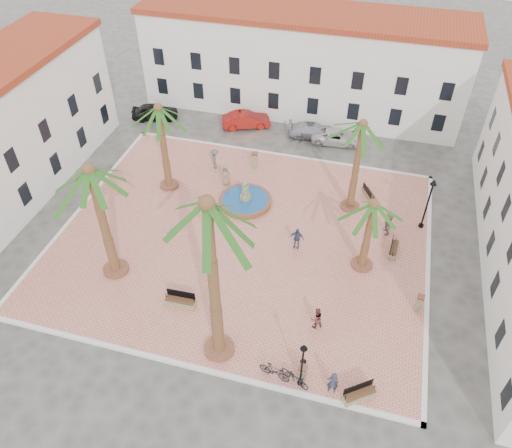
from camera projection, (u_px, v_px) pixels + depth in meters
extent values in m
plane|color=#56544F|center=(243.00, 238.00, 36.17)|extent=(120.00, 120.00, 0.00)
cube|color=#E2816F|center=(243.00, 237.00, 36.12)|extent=(26.00, 22.00, 0.15)
cube|color=silver|center=(278.00, 155.00, 44.00)|extent=(26.30, 0.30, 0.16)
cube|color=silver|center=(187.00, 366.00, 28.24)|extent=(26.30, 0.30, 0.16)
cube|color=silver|center=(428.00, 273.00, 33.54)|extent=(0.30, 22.30, 0.16)
cube|color=silver|center=(82.00, 206.00, 38.70)|extent=(0.30, 22.30, 0.16)
cube|color=white|center=(302.00, 64.00, 47.49)|extent=(30.00, 7.00, 9.00)
cube|color=#9E351B|center=(305.00, 13.00, 44.31)|extent=(30.40, 7.40, 0.50)
cube|color=black|center=(163.00, 86.00, 49.14)|extent=(1.00, 0.12, 1.60)
cube|color=black|center=(199.00, 91.00, 48.39)|extent=(1.00, 0.12, 1.60)
cube|color=black|center=(235.00, 96.00, 47.65)|extent=(1.00, 0.12, 1.60)
cube|color=black|center=(273.00, 101.00, 46.91)|extent=(1.00, 0.12, 1.60)
cube|color=black|center=(313.00, 106.00, 46.16)|extent=(1.00, 0.12, 1.60)
cube|color=black|center=(353.00, 111.00, 45.42)|extent=(1.00, 0.12, 1.60)
cube|color=black|center=(395.00, 117.00, 44.67)|extent=(1.00, 0.12, 1.60)
cube|color=black|center=(438.00, 123.00, 43.93)|extent=(1.00, 0.12, 1.60)
cube|color=black|center=(159.00, 57.00, 47.13)|extent=(1.00, 0.12, 1.60)
cube|color=black|center=(196.00, 61.00, 46.39)|extent=(1.00, 0.12, 1.60)
cube|color=black|center=(234.00, 66.00, 45.64)|extent=(1.00, 0.12, 1.60)
cube|color=black|center=(274.00, 71.00, 44.90)|extent=(1.00, 0.12, 1.60)
cube|color=black|center=(315.00, 76.00, 44.15)|extent=(1.00, 0.12, 1.60)
cube|color=black|center=(358.00, 81.00, 43.41)|extent=(1.00, 0.12, 1.60)
cube|color=black|center=(402.00, 86.00, 42.67)|extent=(1.00, 0.12, 1.60)
cube|color=black|center=(447.00, 91.00, 41.92)|extent=(1.00, 0.12, 1.60)
cube|color=black|center=(507.00, 395.00, 24.63)|extent=(0.12, 1.00, 1.60)
cube|color=black|center=(501.00, 334.00, 27.29)|extent=(0.12, 1.00, 1.60)
cube|color=black|center=(496.00, 285.00, 29.95)|extent=(0.12, 1.00, 1.60)
cube|color=black|center=(491.00, 243.00, 32.61)|extent=(0.12, 1.00, 1.60)
cube|color=black|center=(488.00, 208.00, 35.27)|extent=(0.12, 1.00, 1.60)
cube|color=black|center=(484.00, 178.00, 37.93)|extent=(0.12, 1.00, 1.60)
cube|color=black|center=(482.00, 151.00, 40.59)|extent=(0.12, 1.00, 1.60)
cube|color=black|center=(507.00, 208.00, 30.60)|extent=(0.12, 1.00, 1.60)
cube|color=black|center=(502.00, 174.00, 33.26)|extent=(0.12, 1.00, 1.60)
cube|color=black|center=(497.00, 144.00, 35.92)|extent=(0.12, 1.00, 1.60)
cube|color=black|center=(493.00, 119.00, 38.58)|extent=(0.12, 1.00, 1.60)
cube|color=black|center=(25.00, 194.00, 36.45)|extent=(0.12, 1.00, 1.60)
cube|color=black|center=(55.00, 164.00, 39.31)|extent=(0.12, 1.00, 1.60)
cube|color=black|center=(81.00, 137.00, 42.18)|extent=(0.12, 1.00, 1.60)
cube|color=black|center=(104.00, 114.00, 45.04)|extent=(0.12, 1.00, 1.60)
cube|color=black|center=(11.00, 160.00, 34.44)|extent=(0.12, 1.00, 1.60)
cube|color=black|center=(44.00, 131.00, 37.31)|extent=(0.12, 1.00, 1.60)
cube|color=black|center=(73.00, 105.00, 40.17)|extent=(0.12, 1.00, 1.60)
cube|color=black|center=(97.00, 83.00, 43.03)|extent=(0.12, 1.00, 1.60)
cylinder|color=brown|center=(245.00, 201.00, 38.79)|extent=(4.06, 4.06, 0.39)
cylinder|color=#194C8C|center=(245.00, 199.00, 38.67)|extent=(3.58, 3.58, 0.06)
cylinder|color=#868556|center=(245.00, 199.00, 38.66)|extent=(0.87, 0.87, 0.77)
cylinder|color=#868556|center=(245.00, 191.00, 38.14)|extent=(0.58, 0.58, 1.16)
sphere|color=#868556|center=(245.00, 184.00, 37.65)|extent=(0.43, 0.43, 0.43)
cylinder|color=brown|center=(169.00, 185.00, 40.45)|extent=(1.49, 1.49, 0.22)
cylinder|color=brown|center=(164.00, 148.00, 38.07)|extent=(0.48, 0.48, 6.89)
sphere|color=brown|center=(158.00, 107.00, 35.76)|extent=(0.65, 0.65, 0.65)
cylinder|color=brown|center=(116.00, 269.00, 33.52)|extent=(1.71, 1.71, 0.26)
cylinder|color=brown|center=(103.00, 223.00, 30.73)|extent=(0.55, 0.55, 8.09)
sphere|color=brown|center=(89.00, 169.00, 28.02)|extent=(0.75, 0.75, 0.75)
cylinder|color=brown|center=(219.00, 348.00, 28.88)|extent=(1.77, 1.77, 0.27)
cylinder|color=brown|center=(214.00, 285.00, 25.18)|extent=(0.58, 0.58, 10.78)
sphere|color=brown|center=(207.00, 203.00, 21.58)|extent=(0.78, 0.78, 0.78)
cylinder|color=brown|center=(362.00, 264.00, 33.87)|extent=(1.44, 1.44, 0.22)
cylinder|color=brown|center=(368.00, 235.00, 32.06)|extent=(0.47, 0.47, 5.20)
sphere|color=brown|center=(374.00, 204.00, 30.32)|extent=(0.63, 0.63, 0.63)
cylinder|color=brown|center=(350.00, 206.00, 38.45)|extent=(1.46, 1.46, 0.22)
cylinder|color=brown|center=(356.00, 167.00, 35.99)|extent=(0.47, 0.47, 7.15)
sphere|color=brown|center=(363.00, 123.00, 33.60)|extent=(0.64, 0.64, 0.64)
cube|color=#868556|center=(181.00, 302.00, 31.27)|extent=(1.98, 0.67, 0.44)
cube|color=#56351E|center=(180.00, 300.00, 31.10)|extent=(1.87, 0.61, 0.07)
cube|color=black|center=(181.00, 294.00, 31.08)|extent=(1.85, 0.12, 0.54)
cylinder|color=black|center=(166.00, 296.00, 31.18)|extent=(0.05, 0.05, 0.33)
cylinder|color=black|center=(194.00, 301.00, 30.86)|extent=(0.05, 0.05, 0.33)
cube|color=#868556|center=(359.00, 396.00, 26.58)|extent=(1.84, 1.57, 0.41)
cube|color=#56351E|center=(360.00, 393.00, 26.42)|extent=(1.73, 1.46, 0.06)
cube|color=black|center=(358.00, 387.00, 26.39)|extent=(1.45, 1.09, 0.52)
cylinder|color=black|center=(345.00, 398.00, 26.11)|extent=(0.05, 0.05, 0.31)
cylinder|color=black|center=(375.00, 387.00, 26.57)|extent=(0.05, 0.05, 0.31)
cube|color=#868556|center=(394.00, 250.00, 34.79)|extent=(0.65, 1.75, 0.38)
cube|color=#56351E|center=(394.00, 248.00, 34.64)|extent=(0.59, 1.65, 0.06)
cube|color=black|center=(392.00, 244.00, 34.52)|extent=(0.17, 1.62, 0.48)
cylinder|color=black|center=(393.00, 254.00, 34.00)|extent=(0.05, 0.05, 0.29)
cylinder|color=black|center=(396.00, 239.00, 35.13)|extent=(0.05, 0.05, 0.29)
cube|color=#868556|center=(369.00, 194.00, 39.40)|extent=(1.23, 1.69, 0.37)
cube|color=#56351E|center=(369.00, 192.00, 39.26)|extent=(1.14, 1.58, 0.05)
cube|color=black|center=(367.00, 190.00, 39.06)|extent=(0.78, 1.39, 0.46)
cylinder|color=black|center=(373.00, 197.00, 38.62)|extent=(0.05, 0.05, 0.27)
cylinder|color=black|center=(366.00, 185.00, 39.75)|extent=(0.05, 0.05, 0.27)
cylinder|color=black|center=(300.00, 382.00, 27.31)|extent=(0.32, 0.32, 0.14)
cylinder|color=black|center=(302.00, 366.00, 26.21)|extent=(0.11, 0.11, 3.24)
cone|color=black|center=(304.00, 347.00, 25.04)|extent=(0.40, 0.40, 0.36)
sphere|color=beige|center=(304.00, 348.00, 25.13)|extent=(0.22, 0.22, 0.22)
cylinder|color=black|center=(421.00, 225.00, 36.83)|extent=(0.38, 0.38, 0.17)
cylinder|color=black|center=(427.00, 205.00, 35.54)|extent=(0.13, 0.13, 3.84)
cone|color=black|center=(434.00, 182.00, 34.14)|extent=(0.47, 0.47, 0.43)
sphere|color=beige|center=(433.00, 184.00, 34.25)|extent=(0.26, 0.26, 0.26)
cube|color=#868556|center=(302.00, 374.00, 27.11)|extent=(0.37, 0.37, 1.19)
cube|color=brown|center=(303.00, 368.00, 26.68)|extent=(0.47, 0.47, 0.09)
cube|color=#868556|center=(255.00, 161.00, 42.01)|extent=(0.47, 0.47, 1.35)
cube|color=brown|center=(255.00, 153.00, 41.53)|extent=(0.59, 0.59, 0.10)
cube|color=#868556|center=(419.00, 303.00, 30.76)|extent=(0.40, 0.40, 1.15)
cube|color=brown|center=(421.00, 297.00, 30.34)|extent=(0.49, 0.49, 0.09)
cylinder|color=black|center=(303.00, 365.00, 27.79)|extent=(0.36, 0.36, 0.70)
imported|color=#2B2D42|center=(333.00, 382.00, 26.44)|extent=(0.66, 0.47, 1.72)
imported|color=black|center=(295.00, 377.00, 27.10)|extent=(1.91, 1.35, 0.95)
imported|color=#592B28|center=(316.00, 318.00, 29.66)|extent=(0.98, 0.93, 1.60)
imported|color=black|center=(274.00, 371.00, 27.28)|extent=(1.92, 0.92, 1.11)
imported|color=gray|center=(226.00, 175.00, 40.09)|extent=(0.93, 0.64, 1.83)
imported|color=#384961|center=(297.00, 238.00, 34.69)|extent=(1.02, 0.45, 1.72)
imported|color=#4E4E54|center=(215.00, 159.00, 41.75)|extent=(1.11, 1.36, 1.84)
imported|color=#746A57|center=(388.00, 223.00, 35.78)|extent=(0.96, 1.81, 1.87)
imported|color=black|center=(155.00, 112.00, 48.30)|extent=(4.73, 3.02, 1.50)
imported|color=maroon|center=(246.00, 120.00, 47.11)|extent=(4.81, 3.23, 1.50)
imported|color=#ABAAB3|center=(313.00, 130.00, 45.89)|extent=(4.78, 2.56, 1.32)
imported|color=silver|center=(337.00, 137.00, 45.13)|extent=(4.78, 2.53, 1.28)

